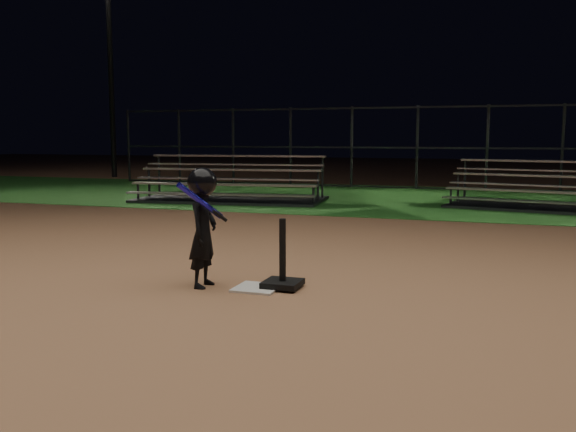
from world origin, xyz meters
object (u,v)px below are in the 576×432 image
object	(u,v)px
bleacher_right	(551,199)
light_pole_left	(109,48)
bleacher_left	(231,192)
home_plate	(257,288)
batting_tee	(283,274)
child_batter	(203,224)

from	to	relation	value
bleacher_right	light_pole_left	size ratio (longest dim) A/B	0.56
bleacher_left	light_pole_left	world-z (taller)	light_pole_left
home_plate	light_pole_left	world-z (taller)	light_pole_left
batting_tee	child_batter	world-z (taller)	child_batter
batting_tee	bleacher_left	xyz separation A→B (m)	(-4.16, 7.99, 0.08)
batting_tee	bleacher_left	world-z (taller)	bleacher_left
bleacher_left	child_batter	bearing A→B (deg)	-73.95
light_pole_left	batting_tee	bearing A→B (deg)	-50.46
batting_tee	light_pole_left	size ratio (longest dim) A/B	0.09
child_batter	bleacher_left	xyz separation A→B (m)	(-3.34, 8.18, -0.44)
home_plate	batting_tee	bearing A→B (deg)	25.40
bleacher_left	bleacher_right	xyz separation A→B (m)	(7.37, 0.64, -0.01)
bleacher_right	light_pole_left	world-z (taller)	light_pole_left
child_batter	bleacher_right	distance (m)	9.70
batting_tee	bleacher_left	size ratio (longest dim) A/B	0.15
light_pole_left	bleacher_right	bearing A→B (deg)	-21.89
batting_tee	light_pole_left	xyz separation A→B (m)	(-12.24, 14.83, 4.80)
bleacher_right	child_batter	bearing A→B (deg)	-102.70
child_batter	bleacher_left	world-z (taller)	child_batter
home_plate	light_pole_left	xyz separation A→B (m)	(-12.00, 14.94, 4.93)
home_plate	child_batter	distance (m)	0.88
bleacher_left	bleacher_right	bearing A→B (deg)	-1.26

